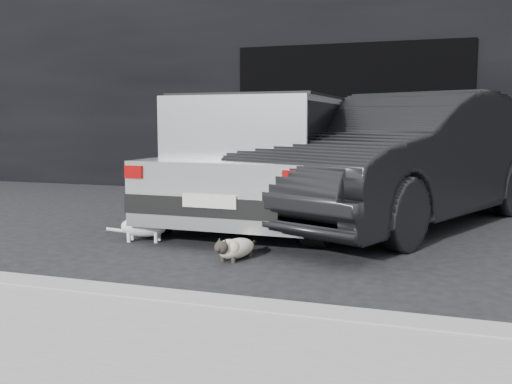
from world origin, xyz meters
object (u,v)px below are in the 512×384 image
(silver_hatchback, at_px, (274,154))
(cat_siamese, at_px, (234,248))
(cat_white, at_px, (147,226))
(second_car, at_px, (405,159))

(silver_hatchback, xyz_separation_m, cat_siamese, (0.29, -2.26, -0.75))
(silver_hatchback, distance_m, cat_white, 2.09)
(silver_hatchback, height_order, second_car, second_car)
(silver_hatchback, distance_m, cat_siamese, 2.40)
(second_car, relative_size, cat_siamese, 7.22)
(silver_hatchback, relative_size, second_car, 0.87)
(cat_siamese, distance_m, cat_white, 1.27)
(cat_siamese, bearing_deg, silver_hatchback, -68.58)
(second_car, bearing_deg, silver_hatchback, -150.11)
(second_car, bearing_deg, cat_siamese, -95.07)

